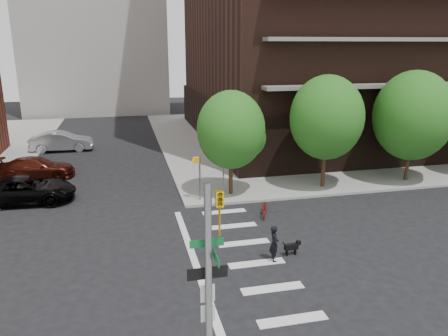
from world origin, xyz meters
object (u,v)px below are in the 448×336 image
parked_car_black (25,190)px  dog_walker (274,243)px  traffic_signal (210,330)px  scooter (265,208)px  parked_car_silver (61,141)px  parked_car_maroon (37,168)px

parked_car_black → dog_walker: dog_walker is taller
traffic_signal → scooter: (5.46, 12.47, -2.28)m
traffic_signal → dog_walker: traffic_signal is taller
parked_car_black → scooter: size_ratio=3.43×
parked_car_black → parked_car_silver: (0.50, 12.98, 0.08)m
dog_walker → parked_car_maroon: bearing=43.2°
traffic_signal → dog_walker: 8.90m
traffic_signal → dog_walker: size_ratio=3.79×
parked_car_silver → scooter: (12.31, -18.02, -0.42)m
parked_car_black → parked_car_silver: parked_car_silver is taller
parked_car_black → parked_car_maroon: 5.08m
parked_car_black → parked_car_silver: 12.99m
traffic_signal → scooter: size_ratio=3.72×
scooter → dog_walker: (-1.21, -4.88, 0.37)m
traffic_signal → parked_car_maroon: 23.90m
parked_car_silver → parked_car_black: bearing=177.6°
dog_walker → parked_car_silver: bearing=30.8°
parked_car_black → traffic_signal: bearing=-154.5°
parked_car_black → scooter: parked_car_black is taller
parked_car_black → parked_car_silver: bearing=0.6°
traffic_signal → parked_car_silver: bearing=102.7°
parked_car_black → scooter: 13.76m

